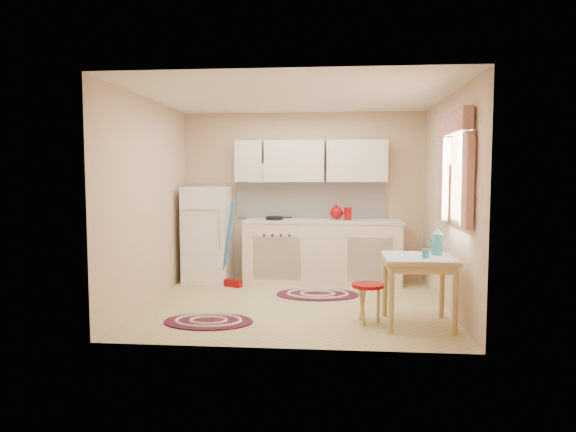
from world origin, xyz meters
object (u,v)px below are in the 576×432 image
at_px(fridge, 208,234).
at_px(stool, 368,303).
at_px(table, 418,291).
at_px(base_cabinets, 322,253).

bearing_deg(fridge, stool, -41.57).
bearing_deg(table, fridge, 143.83).
bearing_deg(stool, fridge, 138.43).
height_order(fridge, stool, fridge).
height_order(base_cabinets, stool, base_cabinets).
relative_size(table, stool, 1.71).
bearing_deg(stool, table, -3.66).
xyz_separation_m(fridge, stool, (2.21, -1.96, -0.49)).
distance_m(base_cabinets, table, 2.30).
distance_m(fridge, stool, 3.00).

